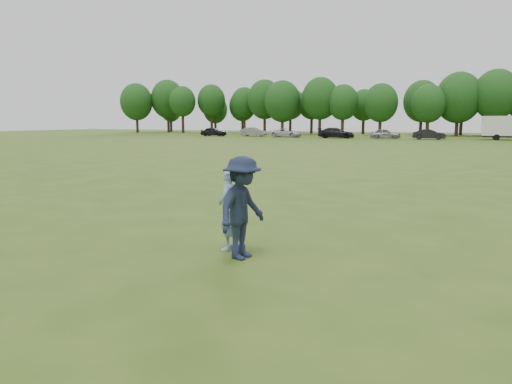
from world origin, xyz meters
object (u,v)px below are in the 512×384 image
at_px(defender, 242,208).
at_px(car_a, 214,132).
at_px(thrower, 229,209).
at_px(car_f, 429,134).
at_px(car_b, 253,132).
at_px(car_c, 287,133).
at_px(car_d, 336,133).
at_px(car_e, 385,134).

relative_size(defender, car_a, 0.46).
relative_size(thrower, car_f, 0.39).
distance_m(thrower, car_b, 66.76).
xyz_separation_m(defender, car_b, (-27.76, 61.38, -0.26)).
height_order(defender, car_b, defender).
height_order(car_c, car_d, car_d).
height_order(car_a, car_c, car_a).
bearing_deg(car_a, car_c, -91.42).
bearing_deg(car_e, car_d, 87.60).
bearing_deg(thrower, car_d, -174.26).
distance_m(car_a, car_b, 6.71).
distance_m(car_a, car_d, 20.86).
distance_m(car_d, car_f, 13.01).
relative_size(thrower, car_c, 0.35).
relative_size(car_a, car_c, 0.89).
distance_m(thrower, car_d, 60.45).
bearing_deg(car_a, thrower, -154.10).
xyz_separation_m(car_a, car_c, (12.80, 0.53, -0.06)).
distance_m(car_a, car_c, 12.81).
bearing_deg(car_e, car_f, -93.35).
distance_m(car_c, car_d, 8.09).
bearing_deg(defender, car_f, 9.03).
height_order(defender, car_f, defender).
bearing_deg(car_d, car_e, -93.07).
bearing_deg(car_b, car_d, -98.26).
relative_size(thrower, car_e, 0.40).
bearing_deg(car_b, car_f, -94.04).
xyz_separation_m(car_b, car_d, (14.40, -1.88, 0.04)).
relative_size(car_b, car_e, 1.05).
xyz_separation_m(thrower, car_e, (-5.73, 59.30, -0.13)).
relative_size(thrower, defender, 0.86).
xyz_separation_m(car_a, car_e, (27.97, 0.16, -0.02)).
relative_size(car_a, car_f, 1.00).
xyz_separation_m(defender, car_c, (-21.43, 60.11, -0.32)).
height_order(defender, car_a, defender).
bearing_deg(car_f, defender, -177.81).
xyz_separation_m(car_c, car_d, (8.06, -0.61, 0.10)).
bearing_deg(car_c, car_e, -88.16).
height_order(car_a, car_d, car_d).
bearing_deg(car_b, car_c, -102.19).
relative_size(defender, car_f, 0.46).
height_order(car_b, car_c, car_b).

